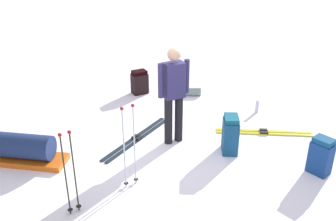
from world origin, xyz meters
name	(u,v)px	position (x,y,z in m)	size (l,w,h in m)	color
ground_plane	(168,147)	(0.00, 0.00, 0.00)	(80.00, 80.00, 0.00)	white
skier_standing	(174,91)	(-0.16, -0.17, 0.95)	(0.57, 0.26, 1.70)	black
ski_pair_near	(137,138)	(0.43, -0.45, 0.01)	(1.52, 1.28, 0.05)	black
ski_pair_far	(264,132)	(-1.83, 0.08, 0.01)	(1.66, 0.84, 0.05)	gold
backpack_large_dark	(140,82)	(-0.17, -2.47, 0.26)	(0.38, 0.30, 0.54)	black
backpack_bright	(321,156)	(-1.94, 1.45, 0.29)	(0.34, 0.38, 0.60)	navy
backpack_small_spare	(230,135)	(-0.93, 0.45, 0.32)	(0.36, 0.42, 0.65)	navy
ski_poles_planted_near	(129,143)	(0.85, 0.83, 0.71)	(0.23, 0.12, 1.28)	#ACBDC9
ski_poles_planted_far	(69,169)	(1.70, 1.16, 0.67)	(0.18, 0.10, 1.21)	black
gear_sled	(26,150)	(2.28, -0.31, 0.22)	(1.32, 0.99, 0.49)	#D65813
sleeping_mat_rolled	(188,92)	(-1.16, -1.99, 0.09)	(0.18, 0.18, 0.55)	slate
thermos_bottle	(257,107)	(-2.15, -0.72, 0.13)	(0.07, 0.07, 0.26)	#B9ADC8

